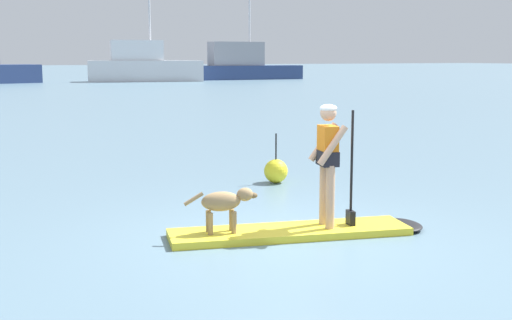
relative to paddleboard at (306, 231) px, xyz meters
name	(u,v)px	position (x,y,z in m)	size (l,w,h in m)	color
ground_plane	(290,235)	(-0.22, 0.06, -0.05)	(400.00, 400.00, 0.00)	slate
paddleboard	(306,231)	(0.00, 0.00, 0.00)	(3.63, 1.59, 0.10)	yellow
person_paddler	(329,156)	(0.30, -0.08, 1.03)	(0.66, 0.56, 1.67)	tan
dog	(225,203)	(-1.09, 0.27, 0.45)	(0.97, 0.35, 0.59)	#997A51
moored_boat_starboard	(143,66)	(15.85, 56.63, 1.49)	(11.58, 5.66, 11.62)	silver
moored_boat_outer	(241,66)	(27.13, 57.55, 1.45)	(13.07, 3.44, 11.65)	navy
marker_buoy	(276,171)	(1.46, 3.48, 0.18)	(0.46, 0.46, 0.96)	yellow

